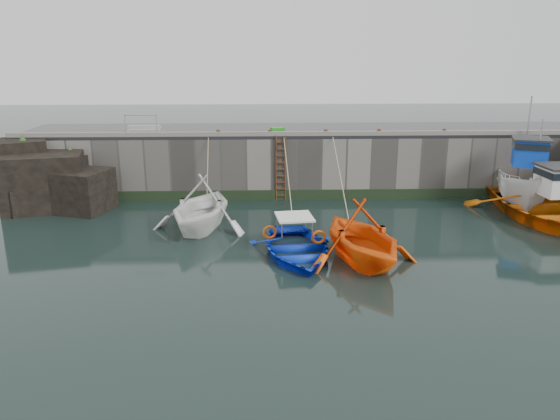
{
  "coord_description": "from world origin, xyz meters",
  "views": [
    {
      "loc": [
        -2.91,
        -16.05,
        7.12
      ],
      "look_at": [
        -2.23,
        4.1,
        1.2
      ],
      "focal_mm": 35.0,
      "sensor_mm": 36.0,
      "label": 1
    }
  ],
  "objects_px": {
    "boat_near_white": "(202,229)",
    "boat_far_white": "(524,184)",
    "bollard_b": "(270,133)",
    "boat_near_blacktrim": "(361,262)",
    "bollard_a": "(218,133)",
    "boat_near_blue": "(297,254)",
    "bollard_e": "(444,132)",
    "ladder": "(281,169)",
    "bollard_d": "(379,132)",
    "bollard_c": "(326,132)",
    "fish_crate": "(277,131)",
    "boat_far_orange": "(547,208)"
  },
  "relations": [
    {
      "from": "boat_near_white",
      "to": "bollard_e",
      "type": "relative_size",
      "value": 17.26
    },
    {
      "from": "boat_near_white",
      "to": "bollard_d",
      "type": "relative_size",
      "value": 17.26
    },
    {
      "from": "boat_near_white",
      "to": "boat_far_orange",
      "type": "relative_size",
      "value": 0.61
    },
    {
      "from": "boat_near_white",
      "to": "boat_far_white",
      "type": "bearing_deg",
      "value": 24.72
    },
    {
      "from": "boat_near_blacktrim",
      "to": "bollard_e",
      "type": "relative_size",
      "value": 17.06
    },
    {
      "from": "ladder",
      "to": "fish_crate",
      "type": "bearing_deg",
      "value": 98.51
    },
    {
      "from": "boat_near_white",
      "to": "boat_far_orange",
      "type": "xyz_separation_m",
      "value": [
        14.95,
        0.85,
        0.51
      ]
    },
    {
      "from": "bollard_a",
      "to": "bollard_d",
      "type": "distance_m",
      "value": 7.8
    },
    {
      "from": "boat_near_white",
      "to": "bollard_b",
      "type": "xyz_separation_m",
      "value": [
        2.94,
        4.7,
        3.3
      ]
    },
    {
      "from": "bollard_b",
      "to": "boat_near_blacktrim",
      "type": "bearing_deg",
      "value": -70.67
    },
    {
      "from": "boat_near_white",
      "to": "boat_far_white",
      "type": "height_order",
      "value": "boat_far_white"
    },
    {
      "from": "bollard_a",
      "to": "bollard_b",
      "type": "height_order",
      "value": "same"
    },
    {
      "from": "boat_near_white",
      "to": "bollard_a",
      "type": "height_order",
      "value": "bollard_a"
    },
    {
      "from": "boat_near_white",
      "to": "bollard_d",
      "type": "xyz_separation_m",
      "value": [
        8.24,
        4.7,
        3.3
      ]
    },
    {
      "from": "boat_near_blacktrim",
      "to": "fish_crate",
      "type": "xyz_separation_m",
      "value": [
        -2.64,
        9.13,
        3.31
      ]
    },
    {
      "from": "ladder",
      "to": "boat_far_orange",
      "type": "bearing_deg",
      "value": -16.99
    },
    {
      "from": "fish_crate",
      "to": "bollard_e",
      "type": "relative_size",
      "value": 2.3
    },
    {
      "from": "boat_near_blue",
      "to": "boat_near_blacktrim",
      "type": "height_order",
      "value": "boat_near_blacktrim"
    },
    {
      "from": "ladder",
      "to": "boat_far_white",
      "type": "bearing_deg",
      "value": -6.39
    },
    {
      "from": "boat_far_orange",
      "to": "bollard_d",
      "type": "distance_m",
      "value": 8.22
    },
    {
      "from": "boat_near_blue",
      "to": "boat_near_blacktrim",
      "type": "relative_size",
      "value": 1.0
    },
    {
      "from": "ladder",
      "to": "bollard_c",
      "type": "xyz_separation_m",
      "value": [
        2.2,
        0.34,
        1.71
      ]
    },
    {
      "from": "boat_far_white",
      "to": "fish_crate",
      "type": "bearing_deg",
      "value": -170.68
    },
    {
      "from": "fish_crate",
      "to": "boat_near_blacktrim",
      "type": "bearing_deg",
      "value": -91.64
    },
    {
      "from": "ladder",
      "to": "boat_near_white",
      "type": "height_order",
      "value": "ladder"
    },
    {
      "from": "bollard_a",
      "to": "boat_far_white",
      "type": "bearing_deg",
      "value": -6.39
    },
    {
      "from": "bollard_c",
      "to": "bollard_a",
      "type": "bearing_deg",
      "value": 180.0
    },
    {
      "from": "boat_far_orange",
      "to": "fish_crate",
      "type": "relative_size",
      "value": 12.21
    },
    {
      "from": "boat_near_white",
      "to": "boat_near_blacktrim",
      "type": "distance_m",
      "value": 7.11
    },
    {
      "from": "boat_near_blacktrim",
      "to": "bollard_e",
      "type": "height_order",
      "value": "bollard_e"
    },
    {
      "from": "bollard_e",
      "to": "bollard_a",
      "type": "bearing_deg",
      "value": 180.0
    },
    {
      "from": "bollard_b",
      "to": "bollard_e",
      "type": "height_order",
      "value": "same"
    },
    {
      "from": "boat_far_white",
      "to": "fish_crate",
      "type": "xyz_separation_m",
      "value": [
        -11.61,
        2.17,
        2.3
      ]
    },
    {
      "from": "bollard_d",
      "to": "ladder",
      "type": "bearing_deg",
      "value": -176.0
    },
    {
      "from": "boat_near_blacktrim",
      "to": "bollard_a",
      "type": "relative_size",
      "value": 17.06
    },
    {
      "from": "bollard_b",
      "to": "bollard_c",
      "type": "distance_m",
      "value": 2.7
    },
    {
      "from": "boat_far_white",
      "to": "boat_far_orange",
      "type": "distance_m",
      "value": 2.28
    },
    {
      "from": "boat_near_white",
      "to": "fish_crate",
      "type": "distance_m",
      "value": 7.03
    },
    {
      "from": "boat_near_white",
      "to": "boat_near_blacktrim",
      "type": "bearing_deg",
      "value": -20.06
    },
    {
      "from": "bollard_c",
      "to": "bollard_d",
      "type": "relative_size",
      "value": 1.0
    },
    {
      "from": "boat_near_white",
      "to": "boat_far_white",
      "type": "xyz_separation_m",
      "value": [
        14.93,
        3.07,
        1.02
      ]
    },
    {
      "from": "boat_near_blue",
      "to": "bollard_e",
      "type": "relative_size",
      "value": 17.13
    },
    {
      "from": "bollard_c",
      "to": "fish_crate",
      "type": "bearing_deg",
      "value": 166.83
    },
    {
      "from": "boat_near_blue",
      "to": "boat_far_orange",
      "type": "distance_m",
      "value": 11.88
    },
    {
      "from": "boat_near_blacktrim",
      "to": "bollard_a",
      "type": "xyz_separation_m",
      "value": [
        -5.51,
        8.59,
        3.3
      ]
    },
    {
      "from": "boat_far_white",
      "to": "ladder",
      "type": "bearing_deg",
      "value": -166.5
    },
    {
      "from": "bollard_d",
      "to": "bollard_c",
      "type": "bearing_deg",
      "value": 180.0
    },
    {
      "from": "boat_near_white",
      "to": "ladder",
      "type": "bearing_deg",
      "value": 64.78
    },
    {
      "from": "ladder",
      "to": "bollard_a",
      "type": "bearing_deg",
      "value": 173.62
    },
    {
      "from": "bollard_a",
      "to": "bollard_d",
      "type": "bearing_deg",
      "value": 0.0
    }
  ]
}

